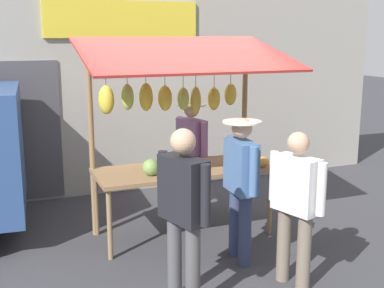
# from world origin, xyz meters

# --- Properties ---
(ground_plane) EXTENTS (40.00, 40.00, 0.00)m
(ground_plane) POSITION_xyz_m (0.00, 0.00, 0.00)
(ground_plane) COLOR #38383D
(street_backdrop) EXTENTS (9.00, 0.30, 3.40)m
(street_backdrop) POSITION_xyz_m (0.05, -2.20, 1.70)
(street_backdrop) COLOR #9E998E
(street_backdrop) RESTS_ON ground
(market_stall) EXTENTS (2.50, 1.46, 2.50)m
(market_stall) POSITION_xyz_m (0.01, -0.06, 1.56)
(market_stall) COLOR olive
(market_stall) RESTS_ON ground
(vendor_with_sunhat) EXTENTS (0.42, 0.68, 1.61)m
(vendor_with_sunhat) POSITION_xyz_m (-0.41, -0.75, 0.95)
(vendor_with_sunhat) COLOR navy
(vendor_with_sunhat) RESTS_ON ground
(shopper_in_grey_tee) EXTENTS (0.35, 0.66, 1.60)m
(shopper_in_grey_tee) POSITION_xyz_m (-0.56, 1.67, 0.92)
(shopper_in_grey_tee) COLOR #726656
(shopper_in_grey_tee) RESTS_ON ground
(shopper_with_ponytail) EXTENTS (0.36, 0.70, 1.71)m
(shopper_with_ponytail) POSITION_xyz_m (0.62, 1.63, 1.00)
(shopper_with_ponytail) COLOR #4C4C51
(shopper_with_ponytail) RESTS_ON ground
(shopper_with_shopping_bag) EXTENTS (0.43, 0.70, 1.65)m
(shopper_with_shopping_bag) POSITION_xyz_m (-0.32, 0.96, 0.97)
(shopper_with_shopping_bag) COLOR navy
(shopper_with_shopping_bag) RESTS_ON ground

